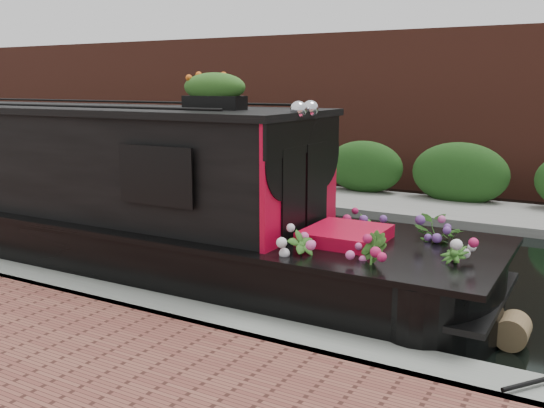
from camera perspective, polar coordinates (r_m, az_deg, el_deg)
The scene contains 7 objects.
ground at distance 10.06m, azimuth -1.14°, elevation -4.20°, with size 80.00×80.00×0.00m, color black.
near_bank_coping at distance 7.58m, azimuth -14.36°, elevation -9.84°, with size 40.00×0.60×0.50m, color gray.
far_bank_path at distance 13.73m, azimuth 7.96°, elevation -0.11°, with size 40.00×2.40×0.34m, color gray.
far_hedge at distance 14.56m, azimuth 9.30°, elevation 0.49°, with size 40.00×1.10×2.80m, color #1E4517.
far_brick_wall at distance 16.51m, azimuth 11.90°, elevation 1.67°, with size 40.00×1.00×8.00m, color brown.
narrowboat at distance 10.15m, azimuth -20.16°, elevation 0.48°, with size 13.02×2.40×3.06m.
rope_fender at distance 6.88m, azimuth 21.70°, elevation -11.01°, with size 0.34×0.34×0.38m, color brown.
Camera 1 is at (5.03, -8.30, 2.68)m, focal length 40.00 mm.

